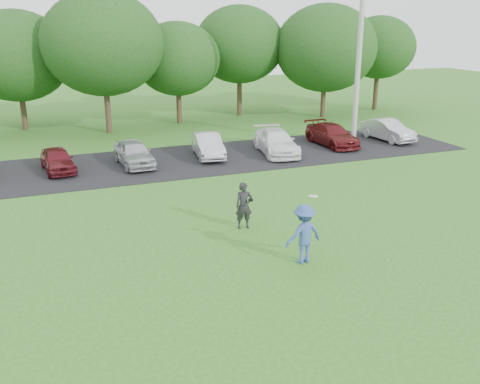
% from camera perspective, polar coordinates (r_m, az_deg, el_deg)
% --- Properties ---
extents(ground, '(100.00, 100.00, 0.00)m').
position_cam_1_polar(ground, '(15.97, 4.56, -8.13)').
color(ground, '#2A6A1E').
rests_on(ground, ground).
extents(parking_lot, '(32.00, 6.50, 0.03)m').
position_cam_1_polar(parking_lot, '(27.53, -7.13, 3.24)').
color(parking_lot, black).
rests_on(parking_lot, ground).
extents(utility_pole, '(0.28, 0.28, 10.80)m').
position_cam_1_polar(utility_pole, '(30.55, 12.62, 14.69)').
color(utility_pole, '#A3A49E').
rests_on(utility_pole, ground).
extents(frisbee_player, '(1.25, 0.80, 2.21)m').
position_cam_1_polar(frisbee_player, '(16.06, 6.82, -4.46)').
color(frisbee_player, '#345193').
rests_on(frisbee_player, ground).
extents(camera_bystander, '(0.65, 0.47, 1.65)m').
position_cam_1_polar(camera_bystander, '(18.54, 0.43, -1.46)').
color(camera_bystander, black).
rests_on(camera_bystander, ground).
extents(parked_cars, '(28.03, 4.97, 1.25)m').
position_cam_1_polar(parked_cars, '(27.54, -6.73, 4.58)').
color(parked_cars, silver).
rests_on(parked_cars, parking_lot).
extents(tree_row, '(42.39, 9.85, 8.64)m').
position_cam_1_polar(tree_row, '(36.53, -8.97, 14.64)').
color(tree_row, '#38281C').
rests_on(tree_row, ground).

